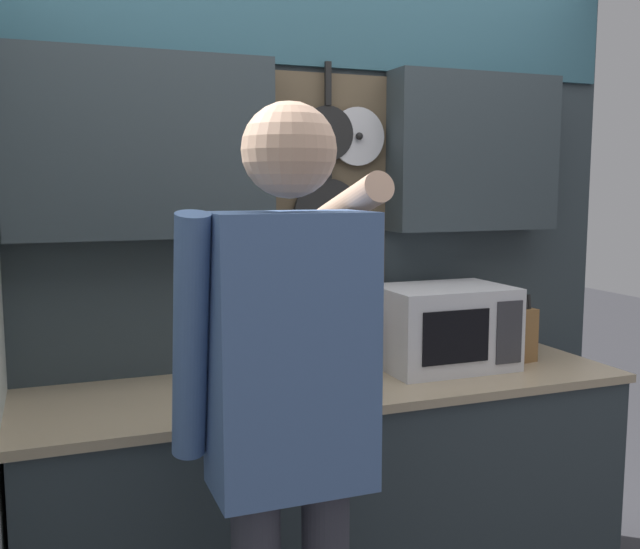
{
  "coord_description": "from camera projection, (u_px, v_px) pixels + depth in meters",
  "views": [
    {
      "loc": [
        -0.9,
        -2.23,
        1.61
      ],
      "look_at": [
        0.03,
        0.19,
        1.28
      ],
      "focal_mm": 40.0,
      "sensor_mm": 36.0,
      "label": 1
    }
  ],
  "objects": [
    {
      "name": "base_cabinet_counter",
      "position": [
        333.0,
        510.0,
        2.52
      ],
      "size": [
        2.1,
        0.62,
        0.93
      ],
      "color": "#2D383D",
      "rests_on": "ground_plane"
    },
    {
      "name": "utensil_crock",
      "position": [
        349.0,
        353.0,
        2.52
      ],
      "size": [
        0.11,
        0.11,
        0.35
      ],
      "color": "white",
      "rests_on": "base_cabinet_counter"
    },
    {
      "name": "back_wall_unit",
      "position": [
        304.0,
        230.0,
        2.66
      ],
      "size": [
        2.67,
        0.2,
        2.41
      ],
      "color": "#2D383D",
      "rests_on": "ground_plane"
    },
    {
      "name": "knife_block",
      "position": [
        514.0,
        333.0,
        2.76
      ],
      "size": [
        0.13,
        0.16,
        0.28
      ],
      "color": "brown",
      "rests_on": "base_cabinet_counter"
    },
    {
      "name": "microwave",
      "position": [
        444.0,
        327.0,
        2.64
      ],
      "size": [
        0.48,
        0.35,
        0.3
      ],
      "color": "silver",
      "rests_on": "base_cabinet_counter"
    },
    {
      "name": "person",
      "position": [
        289.0,
        405.0,
        1.71
      ],
      "size": [
        0.54,
        0.69,
        1.8
      ],
      "color": "#383842",
      "rests_on": "ground_plane"
    }
  ]
}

